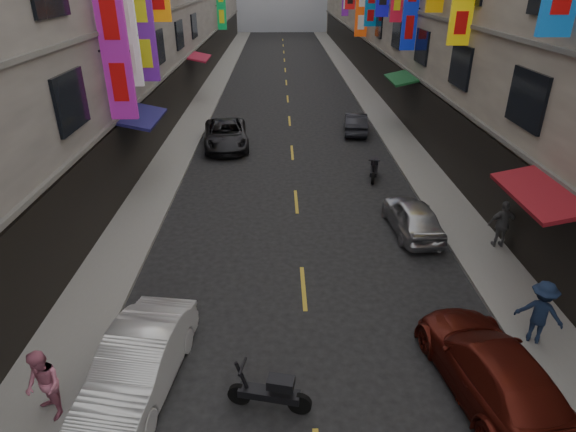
{
  "coord_description": "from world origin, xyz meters",
  "views": [
    {
      "loc": [
        -0.69,
        6.36,
        8.22
      ],
      "look_at": [
        -0.53,
        14.34,
        4.21
      ],
      "focal_mm": 30.0,
      "sensor_mm": 36.0,
      "label": 1
    }
  ],
  "objects_px": {
    "scooter_crossing": "(271,392)",
    "scooter_far_right": "(374,169)",
    "pedestrian_lfar": "(44,386)",
    "car_left_mid": "(139,364)",
    "pedestrian_rfar": "(503,224)",
    "car_right_mid": "(413,217)",
    "car_left_far": "(226,134)",
    "pedestrian_rnear": "(540,312)",
    "car_right_near": "(492,369)",
    "car_right_far": "(356,123)"
  },
  "relations": [
    {
      "from": "scooter_crossing",
      "to": "pedestrian_rfar",
      "type": "height_order",
      "value": "pedestrian_rfar"
    },
    {
      "from": "pedestrian_rnear",
      "to": "pedestrian_rfar",
      "type": "height_order",
      "value": "pedestrian_rnear"
    },
    {
      "from": "car_left_mid",
      "to": "car_right_far",
      "type": "xyz_separation_m",
      "value": [
        7.52,
        19.15,
        -0.09
      ]
    },
    {
      "from": "car_right_near",
      "to": "pedestrian_lfar",
      "type": "distance_m",
      "value": 9.26
    },
    {
      "from": "car_right_near",
      "to": "pedestrian_rnear",
      "type": "distance_m",
      "value": 2.34
    },
    {
      "from": "car_right_mid",
      "to": "pedestrian_rfar",
      "type": "distance_m",
      "value": 2.9
    },
    {
      "from": "car_right_mid",
      "to": "pedestrian_rnear",
      "type": "bearing_deg",
      "value": 101.36
    },
    {
      "from": "scooter_crossing",
      "to": "pedestrian_rfar",
      "type": "relative_size",
      "value": 1.1
    },
    {
      "from": "car_right_mid",
      "to": "pedestrian_rnear",
      "type": "xyz_separation_m",
      "value": [
        1.57,
        -5.83,
        0.35
      ]
    },
    {
      "from": "pedestrian_rnear",
      "to": "car_right_near",
      "type": "bearing_deg",
      "value": 73.19
    },
    {
      "from": "car_right_far",
      "to": "scooter_far_right",
      "type": "bearing_deg",
      "value": 95.27
    },
    {
      "from": "pedestrian_lfar",
      "to": "pedestrian_rnear",
      "type": "relative_size",
      "value": 0.96
    },
    {
      "from": "car_left_mid",
      "to": "pedestrian_lfar",
      "type": "distance_m",
      "value": 1.84
    },
    {
      "from": "car_right_far",
      "to": "pedestrian_rnear",
      "type": "relative_size",
      "value": 2.1
    },
    {
      "from": "pedestrian_rfar",
      "to": "scooter_crossing",
      "type": "bearing_deg",
      "value": 43.67
    },
    {
      "from": "pedestrian_rnear",
      "to": "pedestrian_rfar",
      "type": "distance_m",
      "value": 4.7
    },
    {
      "from": "scooter_far_right",
      "to": "car_left_mid",
      "type": "relative_size",
      "value": 0.43
    },
    {
      "from": "pedestrian_rfar",
      "to": "car_right_mid",
      "type": "bearing_deg",
      "value": -22.66
    },
    {
      "from": "car_right_mid",
      "to": "pedestrian_rfar",
      "type": "relative_size",
      "value": 2.21
    },
    {
      "from": "car_left_mid",
      "to": "car_left_far",
      "type": "xyz_separation_m",
      "value": [
        0.3,
        16.74,
        -0.01
      ]
    },
    {
      "from": "scooter_far_right",
      "to": "car_right_near",
      "type": "relative_size",
      "value": 0.39
    },
    {
      "from": "car_left_far",
      "to": "pedestrian_lfar",
      "type": "distance_m",
      "value": 17.67
    },
    {
      "from": "car_right_near",
      "to": "pedestrian_rfar",
      "type": "height_order",
      "value": "pedestrian_rfar"
    },
    {
      "from": "scooter_crossing",
      "to": "pedestrian_lfar",
      "type": "xyz_separation_m",
      "value": [
        -4.5,
        -0.19,
        0.48
      ]
    },
    {
      "from": "car_left_mid",
      "to": "pedestrian_rnear",
      "type": "height_order",
      "value": "pedestrian_rnear"
    },
    {
      "from": "pedestrian_lfar",
      "to": "car_left_far",
      "type": "bearing_deg",
      "value": 126.87
    },
    {
      "from": "scooter_crossing",
      "to": "scooter_far_right",
      "type": "bearing_deg",
      "value": -7.0
    },
    {
      "from": "scooter_far_right",
      "to": "car_left_far",
      "type": "height_order",
      "value": "car_left_far"
    },
    {
      "from": "car_left_far",
      "to": "car_right_far",
      "type": "xyz_separation_m",
      "value": [
        7.23,
        2.41,
        -0.09
      ]
    },
    {
      "from": "car_right_mid",
      "to": "scooter_far_right",
      "type": "bearing_deg",
      "value": -88.83
    },
    {
      "from": "car_right_near",
      "to": "pedestrian_rfar",
      "type": "distance_m",
      "value": 6.73
    },
    {
      "from": "scooter_crossing",
      "to": "scooter_far_right",
      "type": "xyz_separation_m",
      "value": [
        4.47,
        12.78,
        0.0
      ]
    },
    {
      "from": "car_left_far",
      "to": "pedestrian_rfar",
      "type": "relative_size",
      "value": 2.96
    },
    {
      "from": "car_left_far",
      "to": "car_right_near",
      "type": "distance_m",
      "value": 18.55
    },
    {
      "from": "car_left_far",
      "to": "scooter_crossing",
      "type": "bearing_deg",
      "value": -88.16
    },
    {
      "from": "scooter_far_right",
      "to": "pedestrian_rnear",
      "type": "bearing_deg",
      "value": 113.48
    },
    {
      "from": "car_left_far",
      "to": "car_right_near",
      "type": "bearing_deg",
      "value": -73.37
    },
    {
      "from": "car_right_far",
      "to": "car_left_mid",
      "type": "bearing_deg",
      "value": 75.34
    },
    {
      "from": "scooter_crossing",
      "to": "car_left_far",
      "type": "height_order",
      "value": "car_left_far"
    },
    {
      "from": "car_right_near",
      "to": "pedestrian_lfar",
      "type": "height_order",
      "value": "pedestrian_lfar"
    },
    {
      "from": "car_right_mid",
      "to": "car_left_far",
      "type": "bearing_deg",
      "value": -56.0
    },
    {
      "from": "car_right_near",
      "to": "car_right_mid",
      "type": "distance_m",
      "value": 7.38
    },
    {
      "from": "car_left_far",
      "to": "pedestrian_rfar",
      "type": "bearing_deg",
      "value": -53.88
    },
    {
      "from": "scooter_far_right",
      "to": "car_right_far",
      "type": "relative_size",
      "value": 0.5
    },
    {
      "from": "scooter_crossing",
      "to": "pedestrian_lfar",
      "type": "bearing_deg",
      "value": 104.72
    },
    {
      "from": "car_right_near",
      "to": "car_right_mid",
      "type": "height_order",
      "value": "car_right_near"
    },
    {
      "from": "car_left_far",
      "to": "pedestrian_lfar",
      "type": "bearing_deg",
      "value": -102.84
    },
    {
      "from": "pedestrian_rnear",
      "to": "pedestrian_rfar",
      "type": "relative_size",
      "value": 1.03
    },
    {
      "from": "car_right_near",
      "to": "car_right_mid",
      "type": "relative_size",
      "value": 1.28
    },
    {
      "from": "car_right_far",
      "to": "pedestrian_lfar",
      "type": "bearing_deg",
      "value": 72.17
    }
  ]
}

